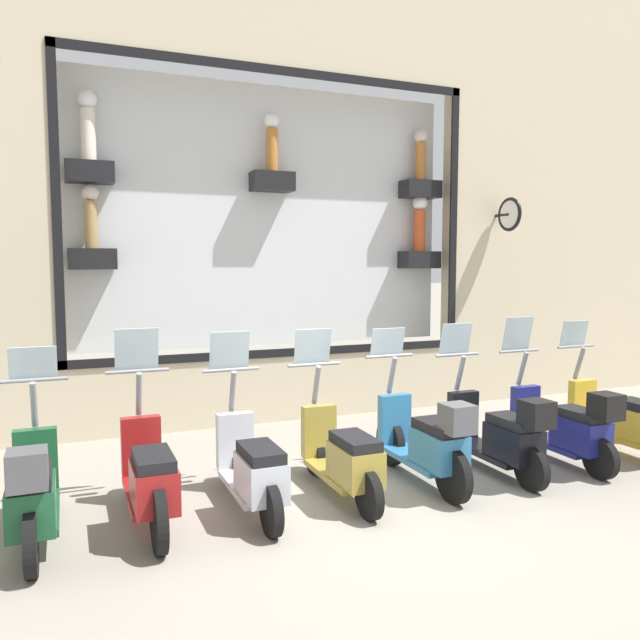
{
  "coord_description": "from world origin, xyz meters",
  "views": [
    {
      "loc": [
        -5.22,
        2.9,
        2.34
      ],
      "look_at": [
        1.75,
        0.05,
        1.66
      ],
      "focal_mm": 35.0,
      "sensor_mm": 36.0,
      "label": 1
    }
  ],
  "objects": [
    {
      "name": "scooter_navy_1",
      "position": [
        0.23,
        -2.42,
        0.46
      ],
      "size": [
        1.79,
        0.61,
        1.67
      ],
      "color": "black",
      "rests_on": "ground_plane"
    },
    {
      "name": "scooter_green_7",
      "position": [
        0.24,
        3.2,
        0.47
      ],
      "size": [
        1.8,
        0.61,
        1.57
      ],
      "color": "black",
      "rests_on": "ground_plane"
    },
    {
      "name": "scooter_yellow_0",
      "position": [
        0.23,
        -3.36,
        0.46
      ],
      "size": [
        1.79,
        0.61,
        1.59
      ],
      "color": "black",
      "rests_on": "ground_plane"
    },
    {
      "name": "ground_plane",
      "position": [
        0.0,
        0.0,
        0.0
      ],
      "size": [
        120.0,
        120.0,
        0.0
      ],
      "primitive_type": "plane",
      "color": "gray"
    },
    {
      "name": "scooter_red_6",
      "position": [
        0.31,
        2.26,
        0.45
      ],
      "size": [
        1.81,
        0.61,
        1.71
      ],
      "color": "black",
      "rests_on": "ground_plane"
    },
    {
      "name": "scooter_silver_5",
      "position": [
        0.3,
        1.33,
        0.42
      ],
      "size": [
        1.79,
        0.6,
        1.64
      ],
      "color": "black",
      "rests_on": "ground_plane"
    },
    {
      "name": "scooter_olive_4",
      "position": [
        0.3,
        0.39,
        0.42
      ],
      "size": [
        1.79,
        0.6,
        1.63
      ],
      "color": "black",
      "rests_on": "ground_plane"
    },
    {
      "name": "building_facade",
      "position": [
        3.6,
        -0.0,
        3.69
      ],
      "size": [
        1.2,
        36.0,
        7.27
      ],
      "color": "beige",
      "rests_on": "ground_plane"
    },
    {
      "name": "scooter_teal_3",
      "position": [
        0.24,
        -0.55,
        0.48
      ],
      "size": [
        1.81,
        0.6,
        1.6
      ],
      "color": "black",
      "rests_on": "ground_plane"
    },
    {
      "name": "scooter_black_2",
      "position": [
        0.23,
        -1.48,
        0.46
      ],
      "size": [
        1.79,
        0.6,
        1.62
      ],
      "color": "black",
      "rests_on": "ground_plane"
    }
  ]
}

